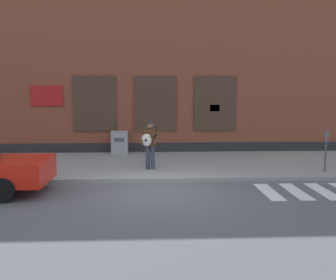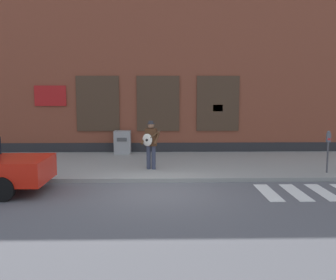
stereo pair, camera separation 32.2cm
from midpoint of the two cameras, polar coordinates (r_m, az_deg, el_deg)
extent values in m
plane|color=#56565B|center=(11.45, -0.69, -7.58)|extent=(160.00, 160.00, 0.00)
cube|color=gray|center=(15.21, -0.84, -3.57)|extent=(28.00, 5.42, 0.13)
cube|color=brown|center=(19.69, -0.98, 10.91)|extent=(28.00, 4.00, 8.35)
cube|color=#28282B|center=(17.83, -0.92, -1.28)|extent=(28.00, 0.04, 0.55)
cube|color=#473323|center=(17.82, -9.64, 5.22)|extent=(1.91, 0.06, 2.46)
cube|color=black|center=(17.81, -9.64, 5.22)|extent=(1.79, 0.03, 2.34)
cube|color=#473323|center=(17.63, -0.93, 5.30)|extent=(1.91, 0.06, 2.46)
cube|color=black|center=(17.62, -0.93, 5.30)|extent=(1.79, 0.03, 2.34)
cube|color=#473323|center=(17.85, 7.76, 5.26)|extent=(1.91, 0.06, 2.46)
cube|color=black|center=(17.84, 7.77, 5.26)|extent=(1.79, 0.03, 2.34)
cube|color=red|center=(18.22, -16.23, 6.18)|extent=(1.40, 0.04, 0.90)
cube|color=yellow|center=(17.84, 7.76, 4.62)|extent=(0.44, 0.02, 0.30)
cube|color=silver|center=(11.78, 15.11, -7.37)|extent=(0.42, 1.90, 0.01)
cube|color=silver|center=(12.03, 18.78, -7.20)|extent=(0.42, 1.90, 0.01)
cube|color=silver|center=(12.32, 22.28, -7.02)|extent=(0.42, 1.90, 0.01)
cube|color=silver|center=(12.26, -15.73, -3.31)|extent=(0.06, 0.24, 0.12)
cube|color=silver|center=(11.18, -17.25, -4.38)|extent=(0.06, 0.24, 0.12)
cylinder|color=black|center=(12.89, -19.31, -4.79)|extent=(0.66, 0.25, 0.66)
cylinder|color=black|center=(11.29, -22.15, -6.60)|extent=(0.66, 0.25, 0.66)
cylinder|color=#33384C|center=(13.93, -1.45, -2.57)|extent=(0.15, 0.15, 0.83)
cylinder|color=#33384C|center=(13.97, -2.18, -2.55)|extent=(0.15, 0.15, 0.83)
cube|color=#4C2D19|center=(13.85, -1.81, 0.41)|extent=(0.43, 0.32, 0.62)
sphere|color=#9E7051|center=(13.81, -1.82, 2.13)|extent=(0.22, 0.22, 0.22)
cylinder|color=#333338|center=(13.80, -1.82, 2.38)|extent=(0.28, 0.28, 0.02)
cylinder|color=#333338|center=(13.80, -1.82, 2.59)|extent=(0.18, 0.18, 0.09)
cylinder|color=#4C2D19|center=(13.69, -0.98, 0.16)|extent=(0.23, 0.51, 0.39)
cylinder|color=#4C2D19|center=(13.84, -2.88, 0.23)|extent=(0.23, 0.51, 0.39)
ellipsoid|color=silver|center=(13.72, -2.35, 0.01)|extent=(0.38, 0.22, 0.44)
cylinder|color=black|center=(13.66, -2.43, -0.02)|extent=(0.09, 0.04, 0.09)
cylinder|color=brown|center=(13.60, -1.34, 0.71)|extent=(0.46, 0.17, 0.34)
cylinder|color=#47474C|center=(14.45, 22.73, -2.34)|extent=(0.06, 0.06, 1.05)
cube|color=#565B66|center=(14.36, 22.86, 0.31)|extent=(0.13, 0.10, 0.30)
sphere|color=#565B66|center=(14.34, 22.90, 1.03)|extent=(0.11, 0.11, 0.11)
cube|color=red|center=(14.31, 22.94, 0.11)|extent=(0.09, 0.01, 0.07)
cube|color=#9E9E9E|center=(17.42, -6.10, -0.33)|extent=(0.72, 0.53, 1.01)
cube|color=#4C4C4C|center=(17.13, -6.18, 0.05)|extent=(0.43, 0.02, 0.16)
camera|label=1|loc=(0.16, -89.27, 0.09)|focal=42.00mm
camera|label=2|loc=(0.16, 90.73, -0.09)|focal=42.00mm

